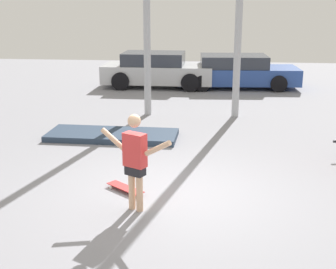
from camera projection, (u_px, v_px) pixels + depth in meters
name	position (u px, v px, depth m)	size (l,w,h in m)	color
ground_plane	(173.00, 195.00, 8.08)	(36.00, 36.00, 0.00)	gray
skateboarder	(135.00, 158.00, 7.29)	(1.22, 0.70, 1.58)	#DBAD89
skateboard	(125.00, 188.00, 8.23)	(0.75, 0.65, 0.08)	red
manual_pad	(112.00, 135.00, 11.39)	(3.14, 1.19, 0.14)	#28384C
parked_car_silver	(157.00, 70.00, 17.86)	(4.18, 1.96, 1.31)	#B7BABF
parked_car_blue	(237.00, 72.00, 17.76)	(4.58, 2.20, 1.23)	#284793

